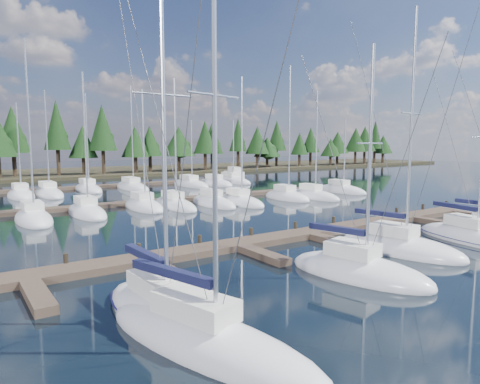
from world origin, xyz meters
TOP-DOWN VIEW (x-y plane):
  - ground at (0.00, 30.00)m, footprint 260.00×260.00m
  - far_shore at (0.00, 90.00)m, footprint 220.00×30.00m
  - main_dock at (0.00, 17.36)m, footprint 44.00×6.13m
  - back_docks at (0.00, 49.58)m, footprint 50.00×21.80m
  - front_sailboat_0 at (-14.24, 7.39)m, footprint 5.02×9.56m
  - front_sailboat_1 at (-14.47, 10.24)m, footprint 3.14×8.28m
  - front_sailboat_2 at (-4.14, 9.64)m, footprint 4.60×8.05m
  - front_sailboat_3 at (1.74, 11.47)m, footprint 4.31×8.43m
  - front_sailboat_4 at (8.16, 10.40)m, footprint 4.14×9.01m
  - back_sailboat_rows at (-0.14, 45.06)m, footprint 49.32×32.06m
  - motor_yacht_right at (19.75, 56.99)m, footprint 4.55×8.73m
  - tree_line at (-2.71, 80.22)m, footprint 183.79×11.35m

SIDE VIEW (x-z plane):
  - ground at x=0.00m, z-range 0.00..0.00m
  - back_docks at x=0.00m, z-range 0.00..0.40m
  - main_dock at x=0.00m, z-range -0.25..0.65m
  - back_sailboat_rows at x=-0.14m, z-range -7.83..8.36m
  - front_sailboat_2 at x=-4.14m, z-range -5.76..6.32m
  - front_sailboat_4 at x=8.16m, z-range -6.10..6.66m
  - front_sailboat_3 at x=1.74m, z-range -7.30..7.90m
  - front_sailboat_0 at x=-14.24m, z-range -7.05..7.65m
  - far_shore at x=0.00m, z-range 0.00..0.60m
  - front_sailboat_1 at x=-14.47m, z-range -7.28..7.88m
  - motor_yacht_right at x=19.75m, z-range -1.61..2.54m
  - tree_line at x=-2.71m, z-range 0.31..14.25m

